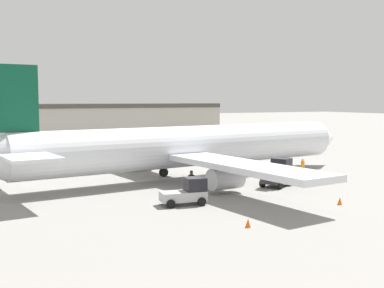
{
  "coord_description": "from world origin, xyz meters",
  "views": [
    {
      "loc": [
        -21.49,
        -42.15,
        7.84
      ],
      "look_at": [
        0.0,
        0.0,
        3.46
      ],
      "focal_mm": 45.0,
      "sensor_mm": 36.0,
      "label": 1
    }
  ],
  "objects_px": {
    "airplane": "(184,147)",
    "ground_crew_worker": "(303,166)",
    "belt_loader_truck": "(278,173)",
    "baggage_tug": "(187,192)",
    "safety_cone_far": "(340,201)",
    "safety_cone_near": "(248,223)"
  },
  "relations": [
    {
      "from": "baggage_tug",
      "to": "safety_cone_far",
      "type": "height_order",
      "value": "baggage_tug"
    },
    {
      "from": "airplane",
      "to": "belt_loader_truck",
      "type": "relative_size",
      "value": 11.92
    },
    {
      "from": "ground_crew_worker",
      "to": "belt_loader_truck",
      "type": "xyz_separation_m",
      "value": [
        -6.18,
        -4.01,
        0.24
      ]
    },
    {
      "from": "ground_crew_worker",
      "to": "safety_cone_near",
      "type": "height_order",
      "value": "ground_crew_worker"
    },
    {
      "from": "ground_crew_worker",
      "to": "safety_cone_near",
      "type": "relative_size",
      "value": 3.14
    },
    {
      "from": "safety_cone_far",
      "to": "airplane",
      "type": "bearing_deg",
      "value": 109.05
    },
    {
      "from": "baggage_tug",
      "to": "airplane",
      "type": "bearing_deg",
      "value": 73.37
    },
    {
      "from": "belt_loader_truck",
      "to": "safety_cone_far",
      "type": "xyz_separation_m",
      "value": [
        -0.66,
        -8.4,
        -0.89
      ]
    },
    {
      "from": "ground_crew_worker",
      "to": "safety_cone_far",
      "type": "xyz_separation_m",
      "value": [
        -6.84,
        -12.41,
        -0.65
      ]
    },
    {
      "from": "ground_crew_worker",
      "to": "safety_cone_near",
      "type": "distance_m",
      "value": 22.12
    },
    {
      "from": "airplane",
      "to": "belt_loader_truck",
      "type": "xyz_separation_m",
      "value": [
        6.03,
        -7.14,
        -2.03
      ]
    },
    {
      "from": "safety_cone_near",
      "to": "safety_cone_far",
      "type": "distance_m",
      "value": 9.96
    },
    {
      "from": "airplane",
      "to": "baggage_tug",
      "type": "height_order",
      "value": "airplane"
    },
    {
      "from": "belt_loader_truck",
      "to": "safety_cone_near",
      "type": "bearing_deg",
      "value": -160.55
    },
    {
      "from": "airplane",
      "to": "ground_crew_worker",
      "type": "bearing_deg",
      "value": -20.56
    },
    {
      "from": "safety_cone_far",
      "to": "safety_cone_near",
      "type": "bearing_deg",
      "value": -166.88
    },
    {
      "from": "ground_crew_worker",
      "to": "belt_loader_truck",
      "type": "bearing_deg",
      "value": 108.08
    },
    {
      "from": "airplane",
      "to": "ground_crew_worker",
      "type": "height_order",
      "value": "airplane"
    },
    {
      "from": "airplane",
      "to": "safety_cone_near",
      "type": "relative_size",
      "value": 78.15
    },
    {
      "from": "airplane",
      "to": "safety_cone_far",
      "type": "height_order",
      "value": "airplane"
    },
    {
      "from": "safety_cone_far",
      "to": "belt_loader_truck",
      "type": "bearing_deg",
      "value": 85.48
    },
    {
      "from": "baggage_tug",
      "to": "safety_cone_far",
      "type": "xyz_separation_m",
      "value": [
        10.16,
        -5.22,
        -0.66
      ]
    }
  ]
}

